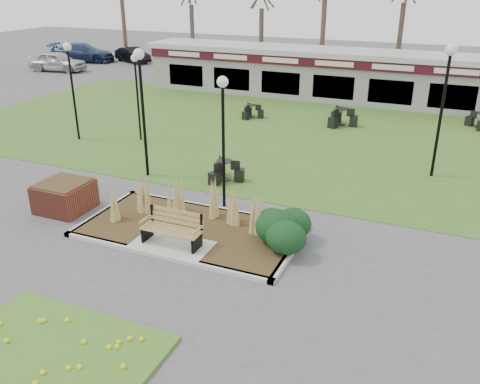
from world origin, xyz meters
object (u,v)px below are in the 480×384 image
at_px(lamp_post_mid_left, 136,79).
at_px(lamp_post_far_right, 446,82).
at_px(bistro_set_d, 480,123).
at_px(car_blue, 82,53).
at_px(bistro_set_a, 225,174).
at_px(bistro_set_c, 251,113).
at_px(food_pavilion, 340,75).
at_px(car_black, 133,55).
at_px(park_bench, 173,228).
at_px(car_silver, 58,61).
at_px(bistro_set_b, 341,120).
at_px(lamp_post_far_left, 70,70).
at_px(lamp_post_near_right, 223,114).
at_px(brick_planter, 65,196).
at_px(lamp_post_mid_right, 141,85).

height_order(lamp_post_mid_left, lamp_post_far_right, lamp_post_far_right).
height_order(bistro_set_d, car_blue, car_blue).
xyz_separation_m(bistro_set_a, bistro_set_c, (-2.42, 8.62, -0.02)).
relative_size(food_pavilion, car_black, 6.42).
relative_size(park_bench, car_silver, 0.38).
height_order(lamp_post_mid_left, car_silver, lamp_post_mid_left).
height_order(bistro_set_b, bistro_set_d, bistro_set_b).
bearing_deg(food_pavilion, bistro_set_c, -117.70).
xyz_separation_m(park_bench, bistro_set_d, (7.86, 16.23, -0.32)).
relative_size(lamp_post_mid_left, car_blue, 0.71).
bearing_deg(lamp_post_far_left, car_black, 117.89).
height_order(bistro_set_c, car_silver, car_silver).
relative_size(lamp_post_near_right, lamp_post_far_left, 0.98).
relative_size(brick_planter, car_blue, 0.28).
xyz_separation_m(bistro_set_b, car_blue, (-25.06, 11.28, 0.48)).
height_order(lamp_post_far_left, bistro_set_a, lamp_post_far_left).
height_order(park_bench, brick_planter, park_bench).
bearing_deg(lamp_post_far_left, bistro_set_a, -13.43).
bearing_deg(lamp_post_mid_left, brick_planter, -74.85).
bearing_deg(car_blue, car_black, -86.28).
relative_size(car_black, car_blue, 0.71).
height_order(car_silver, car_black, car_silver).
distance_m(lamp_post_near_right, bistro_set_d, 15.57).
distance_m(bistro_set_c, bistro_set_d, 11.36).
bearing_deg(lamp_post_near_right, bistro_set_a, 114.43).
distance_m(lamp_post_mid_right, bistro_set_a, 4.29).
relative_size(lamp_post_far_left, car_silver, 0.97).
height_order(lamp_post_mid_left, bistro_set_b, lamp_post_mid_left).
relative_size(bistro_set_b, bistro_set_d, 1.14).
bearing_deg(park_bench, car_black, 126.07).
relative_size(lamp_post_mid_left, lamp_post_mid_right, 0.82).
distance_m(bistro_set_b, car_black, 24.54).
distance_m(lamp_post_mid_left, lamp_post_far_left, 2.87).
bearing_deg(food_pavilion, car_black, 160.14).
height_order(lamp_post_near_right, lamp_post_far_left, lamp_post_far_left).
distance_m(food_pavilion, lamp_post_far_right, 12.98).
relative_size(lamp_post_near_right, car_silver, 0.95).
bearing_deg(lamp_post_mid_left, lamp_post_mid_right, -53.43).
height_order(lamp_post_far_right, lamp_post_far_left, lamp_post_far_right).
relative_size(food_pavilion, lamp_post_mid_right, 5.30).
distance_m(park_bench, bistro_set_b, 14.06).
bearing_deg(bistro_set_d, lamp_post_mid_right, -134.09).
bearing_deg(park_bench, lamp_post_mid_left, 128.41).
relative_size(brick_planter, car_silver, 0.34).
bearing_deg(lamp_post_near_right, food_pavilion, 90.52).
distance_m(park_bench, bistro_set_c, 14.01).
bearing_deg(car_black, lamp_post_mid_right, -120.81).
bearing_deg(lamp_post_far_right, lamp_post_mid_right, -157.22).
bearing_deg(lamp_post_mid_left, park_bench, -51.59).
relative_size(lamp_post_mid_left, bistro_set_d, 2.71).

